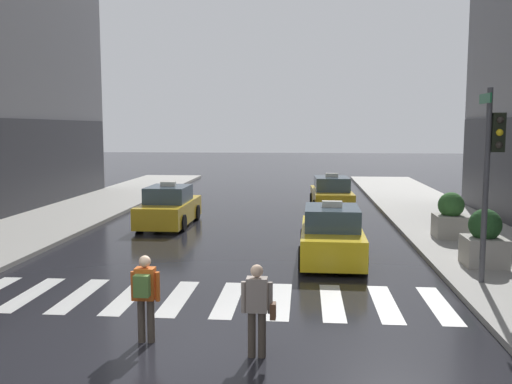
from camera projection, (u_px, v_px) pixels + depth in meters
name	position (u px, v px, depth m)	size (l,w,h in m)	color
ground_plane	(173.00, 349.00, 10.11)	(160.00, 160.00, 0.00)	black
crosswalk_markings	(203.00, 299.00, 13.08)	(11.30, 2.80, 0.01)	silver
traffic_light_pole	(491.00, 158.00, 13.60)	(0.44, 0.84, 4.80)	#47474C
taxi_lead	(331.00, 236.00, 16.94)	(1.98, 4.56, 1.80)	yellow
taxi_second	(169.00, 208.00, 22.90)	(1.96, 4.55, 1.80)	gold
taxi_third	(331.00, 195.00, 27.17)	(2.06, 4.60, 1.80)	gold
pedestrian_with_backpack	(145.00, 292.00, 10.29)	(0.55, 0.43, 1.65)	#473D33
pedestrian_with_handbag	(258.00, 305.00, 9.65)	(0.60, 0.24, 1.65)	#473D33
planter_near_corner	(484.00, 240.00, 15.56)	(1.10, 1.10, 1.60)	#A8A399
planter_mid_block	(451.00, 217.00, 19.54)	(1.10, 1.10, 1.60)	#A8A399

